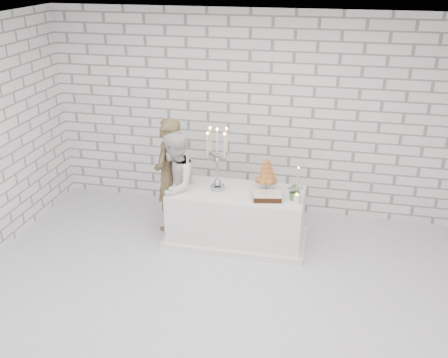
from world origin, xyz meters
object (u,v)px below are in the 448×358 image
(cake_table, at_px, (236,216))
(croquembouche, at_px, (267,175))
(bride, at_px, (175,186))
(candelabra, at_px, (217,159))
(groom, at_px, (169,175))

(cake_table, xyz_separation_m, croquembouche, (0.38, 0.12, 0.61))
(cake_table, distance_m, bride, 0.94)
(cake_table, distance_m, croquembouche, 0.72)
(cake_table, bearing_deg, candelabra, 177.73)
(candelabra, relative_size, croquembouche, 1.89)
(bride, bearing_deg, groom, -145.77)
(cake_table, xyz_separation_m, bride, (-0.85, -0.02, 0.39))
(candelabra, bearing_deg, bride, -176.65)
(cake_table, bearing_deg, croquembouche, 17.13)
(candelabra, distance_m, croquembouche, 0.69)
(cake_table, relative_size, bride, 1.18)
(cake_table, xyz_separation_m, groom, (-1.01, 0.19, 0.45))
(cake_table, bearing_deg, bride, -178.40)
(cake_table, distance_m, groom, 1.12)
(cake_table, distance_m, candelabra, 0.85)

